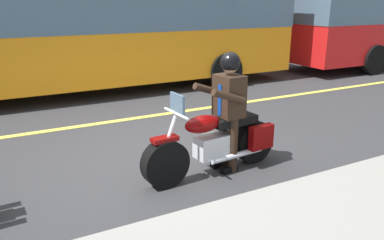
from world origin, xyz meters
name	(u,v)px	position (x,y,z in m)	size (l,w,h in m)	color
ground_plane	(166,152)	(0.00, 0.00, 0.00)	(80.00, 80.00, 0.00)	#333335
lane_center_stripe	(127,119)	(0.00, -2.00, 0.01)	(60.00, 0.16, 0.01)	#E5DB4C
motorcycle_main	(217,143)	(-0.35, 1.04, 0.45)	(2.22, 0.71, 1.26)	black
rider_main	(228,102)	(-0.54, 1.02, 1.04)	(0.65, 0.59, 1.74)	black
bus_far	(98,21)	(-0.22, -4.81, 1.87)	(11.05, 2.70, 3.30)	orange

